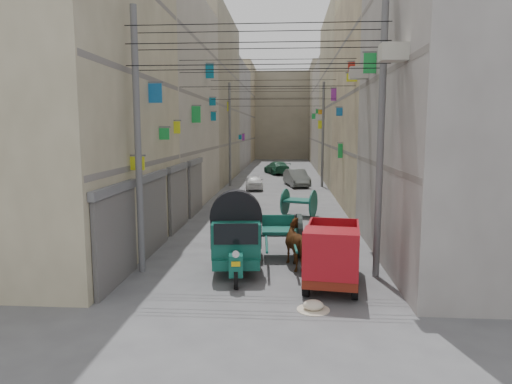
# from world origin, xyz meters

# --- Properties ---
(ground) EXTENTS (140.00, 140.00, 0.00)m
(ground) POSITION_xyz_m (0.00, 0.00, 0.00)
(ground) COLOR #4C4D4F
(ground) RESTS_ON ground
(building_row_left) EXTENTS (8.00, 62.00, 14.00)m
(building_row_left) POSITION_xyz_m (-8.00, 34.13, 6.46)
(building_row_left) COLOR #BDB18F
(building_row_left) RESTS_ON ground
(building_row_right) EXTENTS (8.00, 62.00, 14.00)m
(building_row_right) POSITION_xyz_m (8.00, 34.13, 6.46)
(building_row_right) COLOR #9D9893
(building_row_right) RESTS_ON ground
(end_cap_building) EXTENTS (22.00, 10.00, 13.00)m
(end_cap_building) POSITION_xyz_m (0.00, 66.00, 6.50)
(end_cap_building) COLOR gray
(end_cap_building) RESTS_ON ground
(shutters_left) EXTENTS (0.18, 14.40, 2.88)m
(shutters_left) POSITION_xyz_m (-3.92, 10.38, 1.49)
(shutters_left) COLOR #45464A
(shutters_left) RESTS_ON ground
(signboards) EXTENTS (8.22, 40.52, 5.67)m
(signboards) POSITION_xyz_m (-0.01, 21.66, 3.43)
(signboards) COLOR orange
(signboards) RESTS_ON ground
(ac_units) EXTENTS (0.70, 6.55, 3.35)m
(ac_units) POSITION_xyz_m (3.65, 7.67, 7.43)
(ac_units) COLOR #AFAD9D
(ac_units) RESTS_ON ground
(utility_poles) EXTENTS (7.40, 22.20, 8.00)m
(utility_poles) POSITION_xyz_m (0.00, 17.00, 4.00)
(utility_poles) COLOR #5F5F62
(utility_poles) RESTS_ON ground
(overhead_cables) EXTENTS (7.40, 22.52, 1.12)m
(overhead_cables) POSITION_xyz_m (0.00, 14.40, 6.77)
(overhead_cables) COLOR black
(overhead_cables) RESTS_ON ground
(auto_rickshaw) EXTENTS (1.79, 2.86, 1.97)m
(auto_rickshaw) POSITION_xyz_m (-0.64, 6.05, 1.16)
(auto_rickshaw) COLOR black
(auto_rickshaw) RESTS_ON ground
(tonga_cart) EXTENTS (1.66, 3.44, 1.52)m
(tonga_cart) POSITION_xyz_m (0.62, 7.92, 0.79)
(tonga_cart) COLOR black
(tonga_cart) RESTS_ON ground
(mini_truck) EXTENTS (1.85, 3.41, 1.83)m
(mini_truck) POSITION_xyz_m (2.15, 4.82, 0.88)
(mini_truck) COLOR black
(mini_truck) RESTS_ON ground
(second_cart) EXTENTS (1.94, 1.83, 1.39)m
(second_cart) POSITION_xyz_m (1.51, 15.54, 0.74)
(second_cart) COLOR #125145
(second_cart) RESTS_ON ground
(feed_sack) EXTENTS (0.51, 0.40, 0.25)m
(feed_sack) POSITION_xyz_m (1.57, 3.25, 0.13)
(feed_sack) COLOR beige
(feed_sack) RESTS_ON ground
(horse) EXTENTS (1.36, 1.95, 1.50)m
(horse) POSITION_xyz_m (1.32, 6.79, 0.75)
(horse) COLOR maroon
(horse) RESTS_ON ground
(distant_car_white) EXTENTS (1.58, 3.27, 1.08)m
(distant_car_white) POSITION_xyz_m (-1.54, 25.97, 0.54)
(distant_car_white) COLOR white
(distant_car_white) RESTS_ON ground
(distant_car_grey) EXTENTS (2.21, 4.18, 1.31)m
(distant_car_grey) POSITION_xyz_m (1.62, 28.18, 0.66)
(distant_car_grey) COLOR #4E524F
(distant_car_grey) RESTS_ON ground
(distant_car_green) EXTENTS (3.01, 4.68, 1.26)m
(distant_car_green) POSITION_xyz_m (-0.15, 38.08, 0.63)
(distant_car_green) COLOR #1D553A
(distant_car_green) RESTS_ON ground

